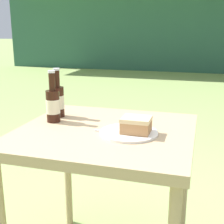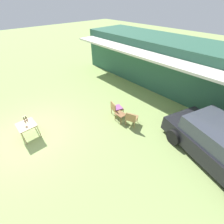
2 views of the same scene
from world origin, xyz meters
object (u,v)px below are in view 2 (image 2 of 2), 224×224
at_px(wicker_chair_cushioned, 116,108).
at_px(cake_on_plate, 26,126).
at_px(parked_car, 221,145).
at_px(patio_table, 27,126).
at_px(cola_bottle_far, 24,120).
at_px(wicker_chair_plain, 131,118).
at_px(cola_bottle_near, 26,119).
at_px(garden_side_table, 120,115).

relative_size(wicker_chair_cushioned, cake_on_plate, 3.31).
relative_size(parked_car, patio_table, 6.28).
bearing_deg(parked_car, wicker_chair_cushioned, -150.10).
bearing_deg(cake_on_plate, cola_bottle_far, 169.54).
xyz_separation_m(wicker_chair_plain, patio_table, (-2.47, -3.85, 0.20)).
distance_m(cola_bottle_near, cola_bottle_far, 0.09).
xyz_separation_m(parked_car, patio_table, (-5.88, -4.88, -0.04)).
relative_size(parked_car, garden_side_table, 9.85).
bearing_deg(garden_side_table, cola_bottle_far, -120.76).
relative_size(wicker_chair_cushioned, garden_side_table, 1.67).
xyz_separation_m(wicker_chair_cushioned, cola_bottle_far, (-1.68, -3.82, 0.36)).
bearing_deg(wicker_chair_cushioned, cola_bottle_far, 82.24).
height_order(garden_side_table, cola_bottle_far, cola_bottle_far).
relative_size(parked_car, cake_on_plate, 19.52).
relative_size(wicker_chair_plain, cola_bottle_far, 3.34).
xyz_separation_m(wicker_chair_plain, cake_on_plate, (-2.35, -3.88, 0.31)).
height_order(parked_car, cake_on_plate, parked_car).
height_order(cake_on_plate, cola_bottle_far, cola_bottle_far).
relative_size(wicker_chair_cushioned, cola_bottle_far, 3.34).
relative_size(wicker_chair_plain, cola_bottle_near, 3.34).
xyz_separation_m(parked_car, garden_side_table, (-3.97, -1.19, -0.30)).
relative_size(garden_side_table, cola_bottle_near, 2.00).
height_order(parked_car, wicker_chair_plain, parked_car).
xyz_separation_m(wicker_chair_cushioned, wicker_chair_plain, (1.06, -0.02, 0.00)).
bearing_deg(wicker_chair_plain, wicker_chair_cushioned, -23.18).
height_order(wicker_chair_cushioned, wicker_chair_plain, same).
relative_size(wicker_chair_cushioned, wicker_chair_plain, 1.00).
bearing_deg(parked_car, wicker_chair_plain, -146.05).
bearing_deg(garden_side_table, cola_bottle_near, -121.57).
bearing_deg(cola_bottle_far, cola_bottle_near, 101.93).
distance_m(garden_side_table, cake_on_plate, 4.13).
distance_m(wicker_chair_cushioned, wicker_chair_plain, 1.06).
height_order(wicker_chair_cushioned, cola_bottle_far, cola_bottle_far).
bearing_deg(wicker_chair_cushioned, wicker_chair_plain, -165.10).
bearing_deg(cola_bottle_far, wicker_chair_cushioned, 66.34).
height_order(parked_car, cola_bottle_near, parked_car).
relative_size(garden_side_table, cake_on_plate, 1.98).
distance_m(parked_car, cola_bottle_far, 7.81).
bearing_deg(cola_bottle_near, wicker_chair_cushioned, 65.63).
height_order(wicker_chair_cushioned, garden_side_table, wicker_chair_cushioned).
xyz_separation_m(wicker_chair_cushioned, cola_bottle_near, (-1.69, -3.74, 0.36)).
xyz_separation_m(patio_table, cola_bottle_near, (-0.28, 0.13, 0.16)).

